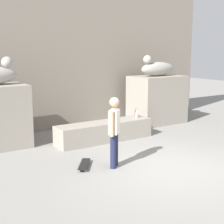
% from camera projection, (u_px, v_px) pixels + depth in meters
% --- Properties ---
extents(ground_plane, '(40.00, 40.00, 0.00)m').
position_uv_depth(ground_plane, '(170.00, 168.00, 7.77)').
color(ground_plane, gray).
extents(facade_wall, '(11.99, 0.60, 5.72)m').
position_uv_depth(facade_wall, '(66.00, 47.00, 11.72)').
color(facade_wall, gray).
rests_on(facade_wall, ground_plane).
extents(pedestal_right, '(2.00, 1.31, 1.78)m').
position_uv_depth(pedestal_right, '(157.00, 99.00, 12.56)').
color(pedestal_right, gray).
rests_on(pedestal_right, ground_plane).
extents(statue_reclining_right, '(1.64, 0.69, 0.78)m').
position_uv_depth(statue_reclining_right, '(157.00, 68.00, 12.32)').
color(statue_reclining_right, '#9F9B92').
rests_on(statue_reclining_right, pedestal_right).
extents(ledge_block, '(3.09, 0.72, 0.59)m').
position_uv_depth(ledge_block, '(105.00, 131.00, 10.09)').
color(ledge_block, gray).
rests_on(ledge_block, ground_plane).
extents(skater, '(0.42, 0.40, 1.67)m').
position_uv_depth(skater, '(114.00, 129.00, 7.70)').
color(skater, '#1E233F').
rests_on(skater, ground_plane).
extents(skateboard, '(0.63, 0.76, 0.08)m').
position_uv_depth(skateboard, '(84.00, 164.00, 7.85)').
color(skateboard, black).
rests_on(skateboard, ground_plane).
extents(bottle_red, '(0.07, 0.07, 0.28)m').
position_uv_depth(bottle_red, '(136.00, 113.00, 10.86)').
color(bottle_red, red).
rests_on(bottle_red, ledge_block).
extents(bottle_clear, '(0.06, 0.06, 0.27)m').
position_uv_depth(bottle_clear, '(136.00, 114.00, 10.64)').
color(bottle_clear, silver).
rests_on(bottle_clear, ledge_block).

